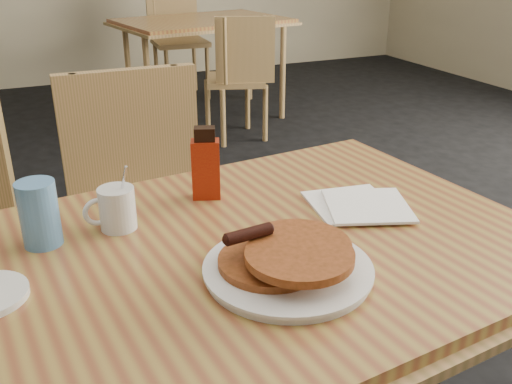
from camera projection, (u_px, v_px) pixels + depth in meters
main_table at (236, 266)px, 1.12m from camera, size 1.35×0.98×0.75m
neighbor_table at (202, 24)px, 4.32m from camera, size 1.38×1.04×0.75m
chair_main_far at (143, 198)px, 1.77m from camera, size 0.43×0.43×0.94m
chair_neighbor_far at (176, 28)px, 5.00m from camera, size 0.47×0.47×0.99m
chair_neighbor_near at (240, 68)px, 3.81m from camera, size 0.49×0.51×0.85m
pancake_plate at (288, 263)px, 1.00m from camera, size 0.30×0.30×0.09m
coffee_mug at (116, 208)px, 1.16m from camera, size 0.11×0.07×0.14m
syrup_bottle at (206, 166)px, 1.29m from camera, size 0.07×0.06×0.17m
napkin_stack at (359, 205)px, 1.27m from camera, size 0.24×0.25×0.01m
blue_tumbler at (39, 214)px, 1.09m from camera, size 0.09×0.09×0.13m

